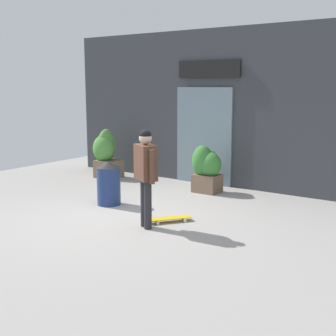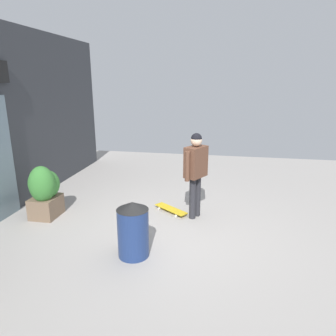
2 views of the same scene
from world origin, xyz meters
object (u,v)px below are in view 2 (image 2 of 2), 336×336
(skateboard, at_px, (171,209))
(trash_bin, at_px, (133,229))
(planter_box_left, at_px, (44,189))
(skateboarder, at_px, (196,167))

(skateboard, distance_m, trash_bin, 1.78)
(skateboard, height_order, planter_box_left, planter_box_left)
(skateboarder, xyz_separation_m, trash_bin, (-1.58, 0.79, -0.59))
(skateboarder, xyz_separation_m, planter_box_left, (-0.53, 2.91, -0.46))
(skateboarder, bearing_deg, skateboard, 14.70)
(skateboard, height_order, trash_bin, trash_bin)
(skateboarder, xyz_separation_m, skateboard, (0.13, 0.50, -0.97))
(skateboarder, relative_size, trash_bin, 1.90)
(planter_box_left, bearing_deg, skateboarder, -79.75)
(planter_box_left, height_order, trash_bin, planter_box_left)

